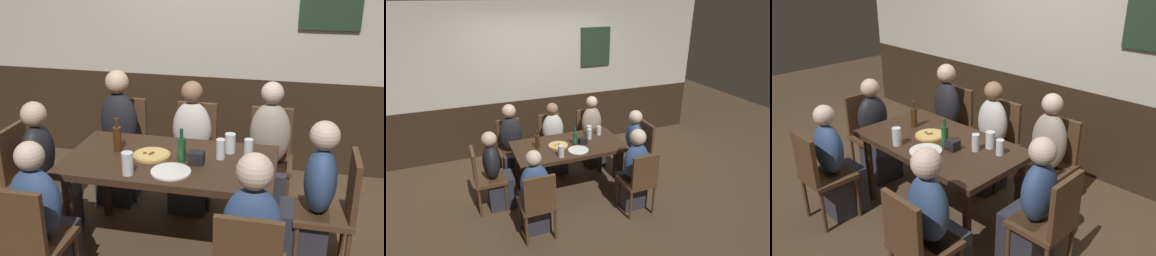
# 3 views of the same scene
# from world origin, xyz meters

# --- Properties ---
(ground_plane) EXTENTS (12.00, 12.00, 0.00)m
(ground_plane) POSITION_xyz_m (0.00, 0.00, 0.00)
(ground_plane) COLOR #4C3826
(wall_back) EXTENTS (6.40, 0.13, 2.60)m
(wall_back) POSITION_xyz_m (0.01, 1.65, 1.30)
(wall_back) COLOR #332316
(wall_back) RESTS_ON ground_plane
(dining_table) EXTENTS (1.52, 0.83, 0.74)m
(dining_table) POSITION_xyz_m (0.00, 0.00, 0.65)
(dining_table) COLOR #382316
(dining_table) RESTS_ON ground_plane
(chair_head_west) EXTENTS (0.40, 0.40, 0.88)m
(chair_head_west) POSITION_xyz_m (-1.18, 0.00, 0.50)
(chair_head_west) COLOR #513521
(chair_head_west) RESTS_ON ground_plane
(chair_left_near) EXTENTS (0.40, 0.40, 0.88)m
(chair_left_near) POSITION_xyz_m (-0.67, -0.83, 0.50)
(chair_left_near) COLOR #513521
(chair_left_near) RESTS_ON ground_plane
(chair_right_far) EXTENTS (0.40, 0.40, 0.88)m
(chair_right_far) POSITION_xyz_m (0.67, 0.83, 0.50)
(chair_right_far) COLOR #513521
(chair_right_far) RESTS_ON ground_plane
(chair_left_far) EXTENTS (0.40, 0.40, 0.88)m
(chair_left_far) POSITION_xyz_m (-0.67, 0.83, 0.50)
(chair_left_far) COLOR #513521
(chair_left_far) RESTS_ON ground_plane
(chair_mid_far) EXTENTS (0.40, 0.40, 0.88)m
(chair_mid_far) POSITION_xyz_m (0.00, 0.83, 0.50)
(chair_mid_far) COLOR #513521
(chair_mid_far) RESTS_ON ground_plane
(chair_head_east) EXTENTS (0.40, 0.40, 0.88)m
(chair_head_east) POSITION_xyz_m (1.18, 0.00, 0.50)
(chair_head_east) COLOR #513521
(chair_head_east) RESTS_ON ground_plane
(person_head_west) EXTENTS (0.37, 0.34, 1.10)m
(person_head_west) POSITION_xyz_m (-1.01, 0.00, 0.46)
(person_head_west) COLOR #2D2D38
(person_head_west) RESTS_ON ground_plane
(person_left_near) EXTENTS (0.34, 0.37, 1.09)m
(person_left_near) POSITION_xyz_m (-0.67, -0.67, 0.46)
(person_left_near) COLOR #2D2D38
(person_left_near) RESTS_ON ground_plane
(person_right_near) EXTENTS (0.34, 0.37, 1.15)m
(person_right_near) POSITION_xyz_m (0.67, -0.67, 0.49)
(person_right_near) COLOR #2D2D38
(person_right_near) RESTS_ON ground_plane
(person_right_far) EXTENTS (0.34, 0.37, 1.17)m
(person_right_far) POSITION_xyz_m (0.67, 0.67, 0.49)
(person_right_far) COLOR #2D2D38
(person_right_far) RESTS_ON ground_plane
(person_left_far) EXTENTS (0.34, 0.37, 1.19)m
(person_left_far) POSITION_xyz_m (-0.67, 0.67, 0.51)
(person_left_far) COLOR #2D2D38
(person_left_far) RESTS_ON ground_plane
(person_mid_far) EXTENTS (0.34, 0.37, 1.13)m
(person_mid_far) POSITION_xyz_m (-0.00, 0.67, 0.48)
(person_mid_far) COLOR #2D2D38
(person_mid_far) RESTS_ON ground_plane
(person_head_east) EXTENTS (0.37, 0.34, 1.11)m
(person_head_east) POSITION_xyz_m (1.01, 0.00, 0.47)
(person_head_east) COLOR #2D2D38
(person_head_east) RESTS_ON ground_plane
(pizza) EXTENTS (0.28, 0.28, 0.03)m
(pizza) POSITION_xyz_m (-0.14, 0.01, 0.75)
(pizza) COLOR tan
(pizza) RESTS_ON dining_table
(highball_clear) EXTENTS (0.08, 0.08, 0.16)m
(highball_clear) POSITION_xyz_m (-0.21, -0.31, 0.81)
(highball_clear) COLOR silver
(highball_clear) RESTS_ON dining_table
(pint_glass_amber) EXTENTS (0.07, 0.07, 0.15)m
(pint_glass_amber) POSITION_xyz_m (0.35, 0.08, 0.81)
(pint_glass_amber) COLOR silver
(pint_glass_amber) RESTS_ON dining_table
(pint_glass_pale) EXTENTS (0.07, 0.07, 0.13)m
(pint_glass_pale) POSITION_xyz_m (0.55, 0.17, 0.80)
(pint_glass_pale) COLOR silver
(pint_glass_pale) RESTS_ON dining_table
(tumbler_short) EXTENTS (0.08, 0.08, 0.15)m
(tumbler_short) POSITION_xyz_m (0.40, 0.21, 0.81)
(tumbler_short) COLOR silver
(tumbler_short) RESTS_ON dining_table
(beer_bottle_green) EXTENTS (0.06, 0.06, 0.25)m
(beer_bottle_green) POSITION_xyz_m (0.09, -0.03, 0.84)
(beer_bottle_green) COLOR #194723
(beer_bottle_green) RESTS_ON dining_table
(beer_bottle_brown) EXTENTS (0.06, 0.06, 0.26)m
(beer_bottle_brown) POSITION_xyz_m (-0.42, 0.05, 0.84)
(beer_bottle_brown) COLOR #42230F
(beer_bottle_brown) RESTS_ON dining_table
(plate_white_large) EXTENTS (0.28, 0.28, 0.01)m
(plate_white_large) POSITION_xyz_m (0.06, -0.22, 0.75)
(plate_white_large) COLOR white
(plate_white_large) RESTS_ON dining_table
(condiment_caddy) EXTENTS (0.11, 0.09, 0.09)m
(condiment_caddy) POSITION_xyz_m (0.20, -0.04, 0.79)
(condiment_caddy) COLOR black
(condiment_caddy) RESTS_ON dining_table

